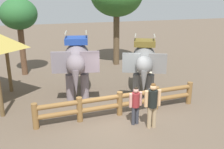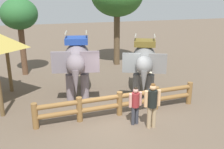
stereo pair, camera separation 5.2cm
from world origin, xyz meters
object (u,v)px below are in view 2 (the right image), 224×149
object	(u,v)px
elephant_center	(144,62)
tourist_woman_in_black	(152,102)
tourist_man_in_blue	(135,103)
log_fence	(120,102)
elephant_near_left	(77,61)
tree_far_left	(19,15)

from	to	relation	value
elephant_center	tourist_woman_in_black	xyz separation A→B (m)	(-0.93, -3.38, -0.61)
tourist_man_in_blue	log_fence	bearing A→B (deg)	111.45
log_fence	elephant_center	world-z (taller)	elephant_center
elephant_center	tourist_man_in_blue	distance (m)	3.39
log_fence	tourist_woman_in_black	bearing A→B (deg)	-56.36
elephant_center	tourist_woman_in_black	distance (m)	3.56
log_fence	elephant_near_left	xyz separation A→B (m)	(-1.40, 2.70, 1.17)
log_fence	tree_far_left	size ratio (longest dim) A/B	1.55
elephant_near_left	tourist_woman_in_black	size ratio (longest dim) A/B	2.04
elephant_near_left	tourist_woman_in_black	bearing A→B (deg)	-60.36
log_fence	tree_far_left	world-z (taller)	tree_far_left
elephant_near_left	tree_far_left	world-z (taller)	tree_far_left
elephant_center	tree_far_left	size ratio (longest dim) A/B	0.77
tourist_man_in_blue	tree_far_left	xyz separation A→B (m)	(-4.56, 7.71, 2.69)
tourist_woman_in_black	log_fence	bearing A→B (deg)	123.64
elephant_center	elephant_near_left	bearing A→B (deg)	168.35
elephant_center	tourist_woman_in_black	size ratio (longest dim) A/B	1.93
tourist_man_in_blue	tourist_woman_in_black	bearing A→B (deg)	-37.81
elephant_near_left	tourist_man_in_blue	size ratio (longest dim) A/B	2.36
elephant_near_left	tourist_man_in_blue	xyz separation A→B (m)	(1.77, -3.64, -0.86)
tourist_woman_in_black	tourist_man_in_blue	distance (m)	0.68
tourist_woman_in_black	tree_far_left	size ratio (longest dim) A/B	0.40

